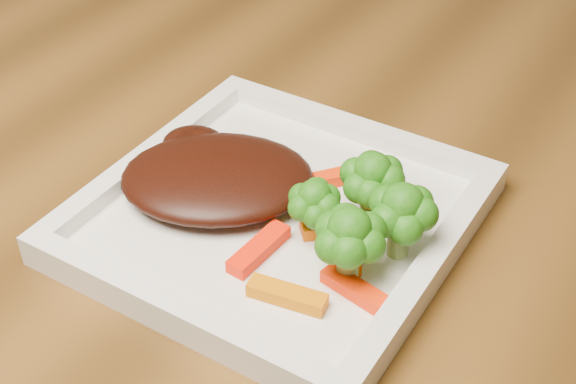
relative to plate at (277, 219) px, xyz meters
The scene contains 12 objects.
plate is the anchor object (origin of this frame).
steak 0.06m from the plate, behind, with size 0.15×0.12×0.03m, color black.
broccoli_0 0.08m from the plate, 28.46° to the left, with size 0.05×0.05×0.07m, color #266010, non-canonical shape.
broccoli_1 0.11m from the plate, ahead, with size 0.06×0.06×0.06m, color #2F7A14, non-canonical shape.
broccoli_2 0.09m from the plate, 23.53° to the right, with size 0.06×0.06×0.06m, color #2F6210, non-canonical shape.
broccoli_3 0.05m from the plate, 11.21° to the right, with size 0.05×0.05×0.06m, color #186711, non-canonical shape.
carrot_0 0.09m from the plate, 53.52° to the right, with size 0.06×0.01×0.01m, color orange.
carrot_1 0.10m from the plate, 26.59° to the right, with size 0.05×0.01×0.01m, color #F72A04.
carrot_2 0.05m from the plate, 73.26° to the right, with size 0.06×0.02×0.01m, color #FF1F04.
carrot_4 0.07m from the plate, 69.21° to the left, with size 0.05×0.01×0.01m, color #FF3104.
carrot_5 0.07m from the plate, ahead, with size 0.05×0.01×0.01m, color #FB5E04.
carrot_6 0.05m from the plate, 10.44° to the left, with size 0.06×0.02×0.01m, color #DA5A03.
Camera 1 is at (-0.15, -0.43, 1.16)m, focal length 50.00 mm.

